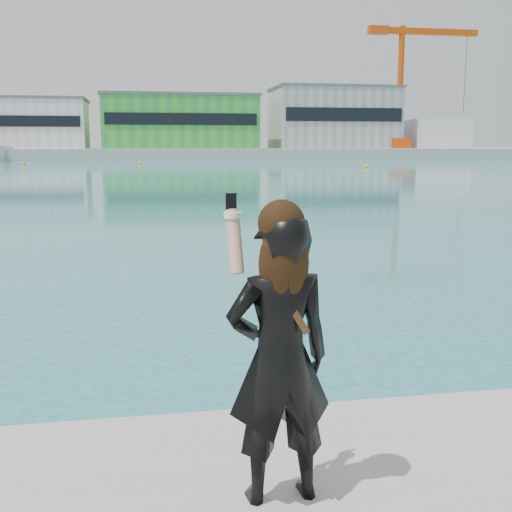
{
  "coord_description": "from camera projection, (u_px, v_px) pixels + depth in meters",
  "views": [
    {
      "loc": [
        -0.38,
        -3.47,
        2.75
      ],
      "look_at": [
        0.34,
        0.46,
        2.05
      ],
      "focal_mm": 45.0,
      "sensor_mm": 36.0,
      "label": 1
    }
  ],
  "objects": [
    {
      "name": "far_quay",
      "position": [
        140.0,
        153.0,
        129.73
      ],
      "size": [
        320.0,
        40.0,
        2.0
      ],
      "primitive_type": "cube",
      "color": "#9E9E99",
      "rests_on": "ground"
    },
    {
      "name": "warehouse_white",
      "position": [
        22.0,
        123.0,
        122.9
      ],
      "size": [
        24.48,
        15.35,
        9.5
      ],
      "color": "silver",
      "rests_on": "far_quay"
    },
    {
      "name": "warehouse_green",
      "position": [
        179.0,
        122.0,
        128.11
      ],
      "size": [
        30.6,
        16.36,
        10.5
      ],
      "color": "green",
      "rests_on": "far_quay"
    },
    {
      "name": "warehouse_grey_right",
      "position": [
        333.0,
        118.0,
        133.6
      ],
      "size": [
        25.5,
        15.35,
        12.5
      ],
      "color": "gray",
      "rests_on": "far_quay"
    },
    {
      "name": "ancillary_shed",
      "position": [
        435.0,
        134.0,
        136.13
      ],
      "size": [
        12.0,
        10.0,
        6.0
      ],
      "primitive_type": "cube",
      "color": "silver",
      "rests_on": "far_quay"
    },
    {
      "name": "dock_crane",
      "position": [
        406.0,
        83.0,
        128.97
      ],
      "size": [
        23.0,
        4.0,
        24.0
      ],
      "color": "#DF490D",
      "rests_on": "far_quay"
    },
    {
      "name": "flagpole_right",
      "position": [
        255.0,
        125.0,
        123.96
      ],
      "size": [
        1.28,
        0.16,
        8.0
      ],
      "color": "silver",
      "rests_on": "far_quay"
    },
    {
      "name": "buoy_near",
      "position": [
        366.0,
        168.0,
        77.73
      ],
      "size": [
        0.5,
        0.5,
        0.5
      ],
      "primitive_type": "sphere",
      "color": "#D6D40B",
      "rests_on": "ground"
    },
    {
      "name": "buoy_far",
      "position": [
        24.0,
        165.0,
        89.57
      ],
      "size": [
        0.5,
        0.5,
        0.5
      ],
      "primitive_type": "sphere",
      "color": "#D6D40B",
      "rests_on": "ground"
    },
    {
      "name": "buoy_extra",
      "position": [
        140.0,
        164.0,
        92.62
      ],
      "size": [
        0.5,
        0.5,
        0.5
      ],
      "primitive_type": "sphere",
      "color": "#D6D40B",
      "rests_on": "ground"
    },
    {
      "name": "woman",
      "position": [
        279.0,
        351.0,
        3.44
      ],
      "size": [
        0.61,
        0.43,
        1.69
      ],
      "rotation": [
        0.0,
        0.0,
        3.22
      ],
      "color": "black",
      "rests_on": "near_quay"
    }
  ]
}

